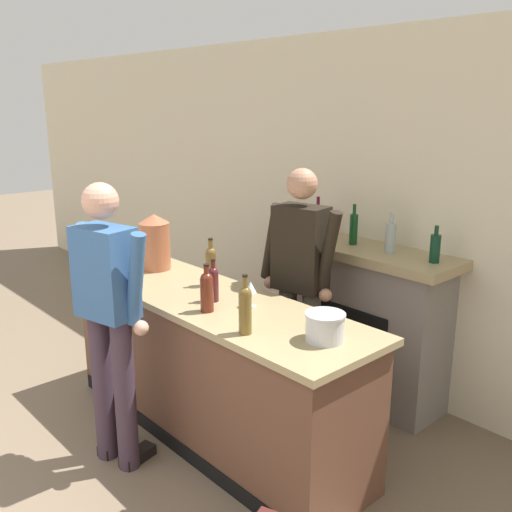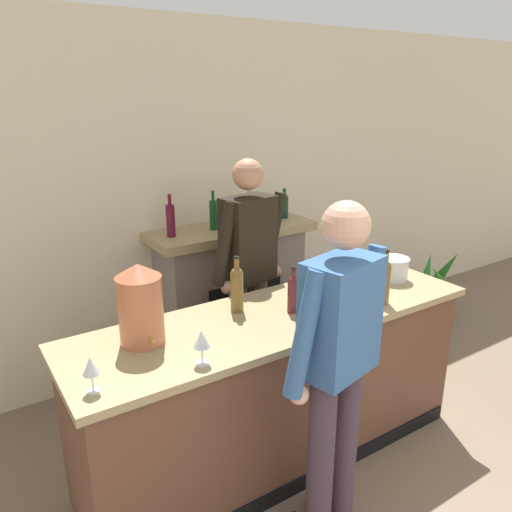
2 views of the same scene
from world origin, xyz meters
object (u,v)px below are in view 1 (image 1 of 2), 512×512
object	(u,v)px
ice_bucket_steel	(325,327)
person_customer	(109,315)
wine_glass_mid_counter	(251,288)
copper_dispenser	(155,242)
wine_bottle_burgundy_dark	(211,265)
wine_glass_near_bucket	(97,252)
wine_glass_by_dispenser	(124,266)
fireplace_stone	(367,322)
wine_bottle_rose_blush	(207,290)
wine_bottle_port_short	(213,282)
wine_bottle_chardonnay_pale	(245,308)
person_bartender	(300,282)

from	to	relation	value
ice_bucket_steel	person_customer	bearing A→B (deg)	-148.72
ice_bucket_steel	wine_glass_mid_counter	world-z (taller)	wine_glass_mid_counter
person_customer	copper_dispenser	xyz separation A→B (m)	(-0.65, 0.75, 0.21)
person_customer	wine_bottle_burgundy_dark	world-z (taller)	person_customer
ice_bucket_steel	wine_glass_near_bucket	xyz separation A→B (m)	(-2.10, -0.23, 0.04)
ice_bucket_steel	wine_bottle_burgundy_dark	xyz separation A→B (m)	(-1.16, 0.14, 0.07)
wine_glass_by_dispenser	fireplace_stone	bearing A→B (deg)	55.15
wine_bottle_rose_blush	ice_bucket_steel	bearing A→B (deg)	14.06
wine_bottle_rose_blush	wine_glass_by_dispenser	size ratio (longest dim) A/B	1.73
wine_bottle_port_short	wine_bottle_chardonnay_pale	size ratio (longest dim) A/B	0.82
ice_bucket_steel	copper_dispenser	bearing A→B (deg)	177.55
person_customer	wine_bottle_chardonnay_pale	xyz separation A→B (m)	(0.75, 0.42, 0.15)
wine_bottle_port_short	person_bartender	bearing A→B (deg)	79.69
person_bartender	wine_bottle_burgundy_dark	xyz separation A→B (m)	(-0.39, -0.48, 0.14)
person_bartender	copper_dispenser	distance (m)	1.15
ice_bucket_steel	wine_glass_by_dispenser	world-z (taller)	wine_glass_by_dispenser
ice_bucket_steel	wine_glass_mid_counter	size ratio (longest dim) A/B	1.33
fireplace_stone	person_bartender	bearing A→B (deg)	-108.34
fireplace_stone	wine_glass_near_bucket	bearing A→B (deg)	-137.02
person_customer	wine_bottle_rose_blush	bearing A→B (deg)	55.03
wine_bottle_rose_blush	wine_bottle_port_short	world-z (taller)	wine_bottle_rose_blush
person_customer	wine_bottle_burgundy_dark	xyz separation A→B (m)	(-0.05, 0.81, 0.15)
fireplace_stone	person_bartender	world-z (taller)	person_bartender
person_customer	person_bartender	bearing A→B (deg)	75.26
person_bartender	wine_bottle_rose_blush	distance (m)	0.82
wine_bottle_chardonnay_pale	ice_bucket_steel	bearing A→B (deg)	34.99
fireplace_stone	ice_bucket_steel	world-z (taller)	fireplace_stone
person_customer	wine_glass_by_dispenser	xyz separation A→B (m)	(-0.49, 0.39, 0.12)
copper_dispenser	wine_glass_by_dispenser	size ratio (longest dim) A/B	2.47
wine_bottle_burgundy_dark	wine_glass_near_bucket	xyz separation A→B (m)	(-0.94, -0.37, -0.03)
wine_bottle_chardonnay_pale	wine_bottle_burgundy_dark	bearing A→B (deg)	154.09
wine_glass_near_bucket	person_bartender	bearing A→B (deg)	32.59
wine_glass_mid_counter	person_customer	bearing A→B (deg)	-122.05
ice_bucket_steel	wine_bottle_rose_blush	distance (m)	0.80
person_customer	wine_bottle_rose_blush	xyz separation A→B (m)	(0.34, 0.48, 0.13)
ice_bucket_steel	wine_glass_by_dispenser	bearing A→B (deg)	-170.00
copper_dispenser	ice_bucket_steel	world-z (taller)	copper_dispenser
copper_dispenser	wine_bottle_chardonnay_pale	xyz separation A→B (m)	(1.40, -0.33, -0.06)
wine_bottle_chardonnay_pale	wine_glass_mid_counter	bearing A→B (deg)	134.21
fireplace_stone	wine_bottle_chardonnay_pale	distance (m)	1.55
person_bartender	ice_bucket_steel	bearing A→B (deg)	-38.90
wine_bottle_port_short	wine_bottle_burgundy_dark	world-z (taller)	wine_bottle_burgundy_dark
wine_bottle_burgundy_dark	wine_glass_near_bucket	bearing A→B (deg)	-158.63
person_customer	wine_bottle_port_short	bearing A→B (deg)	70.69
person_bartender	copper_dispenser	xyz separation A→B (m)	(-0.99, -0.54, 0.21)
copper_dispenser	wine_bottle_chardonnay_pale	distance (m)	1.44
copper_dispenser	person_bartender	bearing A→B (deg)	28.81
copper_dispenser	wine_bottle_burgundy_dark	bearing A→B (deg)	5.92
wine_bottle_port_short	wine_bottle_burgundy_dark	xyz separation A→B (m)	(-0.27, 0.19, 0.03)
wine_glass_near_bucket	ice_bucket_steel	bearing A→B (deg)	6.30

